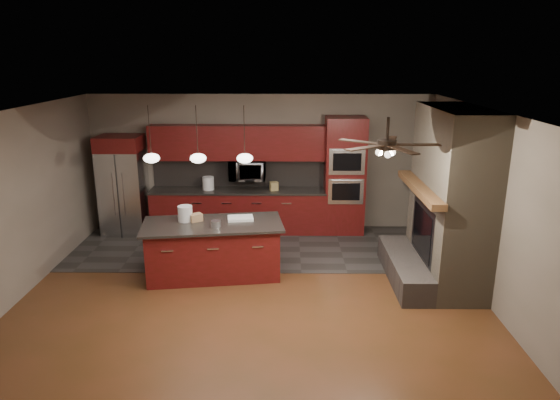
{
  "coord_description": "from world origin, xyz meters",
  "views": [
    {
      "loc": [
        0.5,
        -7.14,
        3.56
      ],
      "look_at": [
        0.42,
        0.6,
        1.3
      ],
      "focal_mm": 32.0,
      "sensor_mm": 36.0,
      "label": 1
    }
  ],
  "objects_px": {
    "microwave": "(247,170)",
    "white_bucket": "(185,214)",
    "counter_bucket": "(208,183)",
    "cardboard_box": "(196,217)",
    "refrigerator": "(123,185)",
    "kitchen_island": "(213,249)",
    "paint_tray": "(240,218)",
    "counter_box": "(274,186)",
    "paint_can": "(216,224)",
    "oven_tower": "(345,176)"
  },
  "relations": [
    {
      "from": "microwave",
      "to": "counter_box",
      "type": "height_order",
      "value": "microwave"
    },
    {
      "from": "kitchen_island",
      "to": "counter_box",
      "type": "relative_size",
      "value": 13.52
    },
    {
      "from": "kitchen_island",
      "to": "counter_box",
      "type": "xyz_separation_m",
      "value": [
        0.95,
        2.12,
        0.52
      ]
    },
    {
      "from": "cardboard_box",
      "to": "microwave",
      "type": "bearing_deg",
      "value": 40.07
    },
    {
      "from": "kitchen_island",
      "to": "paint_tray",
      "type": "distance_m",
      "value": 0.68
    },
    {
      "from": "counter_bucket",
      "to": "microwave",
      "type": "bearing_deg",
      "value": 3.59
    },
    {
      "from": "microwave",
      "to": "cardboard_box",
      "type": "height_order",
      "value": "microwave"
    },
    {
      "from": "white_bucket",
      "to": "cardboard_box",
      "type": "distance_m",
      "value": 0.19
    },
    {
      "from": "oven_tower",
      "to": "white_bucket",
      "type": "relative_size",
      "value": 9.31
    },
    {
      "from": "refrigerator",
      "to": "paint_can",
      "type": "relative_size",
      "value": 12.79
    },
    {
      "from": "white_bucket",
      "to": "counter_box",
      "type": "height_order",
      "value": "white_bucket"
    },
    {
      "from": "paint_can",
      "to": "cardboard_box",
      "type": "height_order",
      "value": "cardboard_box"
    },
    {
      "from": "kitchen_island",
      "to": "paint_tray",
      "type": "height_order",
      "value": "paint_tray"
    },
    {
      "from": "paint_tray",
      "to": "refrigerator",
      "type": "bearing_deg",
      "value": 135.56
    },
    {
      "from": "white_bucket",
      "to": "cardboard_box",
      "type": "bearing_deg",
      "value": -2.74
    },
    {
      "from": "white_bucket",
      "to": "counter_bucket",
      "type": "bearing_deg",
      "value": 87.99
    },
    {
      "from": "cardboard_box",
      "to": "refrigerator",
      "type": "bearing_deg",
      "value": 100.75
    },
    {
      "from": "refrigerator",
      "to": "kitchen_island",
      "type": "relative_size",
      "value": 0.85
    },
    {
      "from": "paint_tray",
      "to": "cardboard_box",
      "type": "relative_size",
      "value": 2.13
    },
    {
      "from": "refrigerator",
      "to": "paint_tray",
      "type": "relative_size",
      "value": 4.83
    },
    {
      "from": "kitchen_island",
      "to": "white_bucket",
      "type": "bearing_deg",
      "value": 158.43
    },
    {
      "from": "refrigerator",
      "to": "white_bucket",
      "type": "xyz_separation_m",
      "value": [
        1.65,
        -1.98,
        0.04
      ]
    },
    {
      "from": "counter_box",
      "to": "refrigerator",
      "type": "bearing_deg",
      "value": 163.98
    },
    {
      "from": "cardboard_box",
      "to": "counter_box",
      "type": "relative_size",
      "value": 1.11
    },
    {
      "from": "paint_tray",
      "to": "cardboard_box",
      "type": "height_order",
      "value": "cardboard_box"
    },
    {
      "from": "refrigerator",
      "to": "cardboard_box",
      "type": "bearing_deg",
      "value": -47.48
    },
    {
      "from": "oven_tower",
      "to": "white_bucket",
      "type": "xyz_separation_m",
      "value": [
        -2.85,
        -2.05,
        -0.14
      ]
    },
    {
      "from": "microwave",
      "to": "white_bucket",
      "type": "distance_m",
      "value": 2.3
    },
    {
      "from": "microwave",
      "to": "counter_box",
      "type": "xyz_separation_m",
      "value": [
        0.54,
        -0.1,
        -0.31
      ]
    },
    {
      "from": "refrigerator",
      "to": "kitchen_island",
      "type": "height_order",
      "value": "refrigerator"
    },
    {
      "from": "oven_tower",
      "to": "paint_tray",
      "type": "bearing_deg",
      "value": -134.71
    },
    {
      "from": "microwave",
      "to": "paint_tray",
      "type": "relative_size",
      "value": 1.75
    },
    {
      "from": "paint_can",
      "to": "kitchen_island",
      "type": "bearing_deg",
      "value": 114.56
    },
    {
      "from": "cardboard_box",
      "to": "oven_tower",
      "type": "bearing_deg",
      "value": 5.91
    },
    {
      "from": "paint_tray",
      "to": "counter_box",
      "type": "xyz_separation_m",
      "value": [
        0.51,
        1.92,
        0.05
      ]
    },
    {
      "from": "microwave",
      "to": "paint_tray",
      "type": "bearing_deg",
      "value": -89.17
    },
    {
      "from": "refrigerator",
      "to": "counter_box",
      "type": "xyz_separation_m",
      "value": [
        3.06,
        0.03,
        -0.02
      ]
    },
    {
      "from": "cardboard_box",
      "to": "counter_bucket",
      "type": "height_order",
      "value": "counter_bucket"
    },
    {
      "from": "counter_bucket",
      "to": "counter_box",
      "type": "xyz_separation_m",
      "value": [
        1.34,
        -0.05,
        -0.04
      ]
    },
    {
      "from": "microwave",
      "to": "paint_can",
      "type": "relative_size",
      "value": 4.64
    },
    {
      "from": "refrigerator",
      "to": "paint_can",
      "type": "distance_m",
      "value": 3.16
    },
    {
      "from": "microwave",
      "to": "counter_bucket",
      "type": "relative_size",
      "value": 2.77
    },
    {
      "from": "paint_tray",
      "to": "cardboard_box",
      "type": "bearing_deg",
      "value": 179.77
    },
    {
      "from": "refrigerator",
      "to": "cardboard_box",
      "type": "relative_size",
      "value": 10.28
    },
    {
      "from": "kitchen_island",
      "to": "counter_box",
      "type": "distance_m",
      "value": 2.39
    },
    {
      "from": "cardboard_box",
      "to": "kitchen_island",
      "type": "bearing_deg",
      "value": -51.91
    },
    {
      "from": "kitchen_island",
      "to": "paint_can",
      "type": "distance_m",
      "value": 0.54
    },
    {
      "from": "kitchen_island",
      "to": "microwave",
      "type": "bearing_deg",
      "value": 71.78
    },
    {
      "from": "cardboard_box",
      "to": "counter_bucket",
      "type": "xyz_separation_m",
      "value": [
        -0.1,
        2.07,
        0.05
      ]
    },
    {
      "from": "cardboard_box",
      "to": "counter_box",
      "type": "height_order",
      "value": "counter_box"
    }
  ]
}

